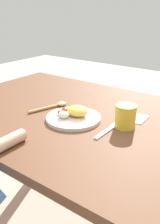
{
  "coord_description": "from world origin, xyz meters",
  "views": [
    {
      "loc": [
        0.7,
        -0.84,
        1.18
      ],
      "look_at": [
        0.1,
        -0.02,
        0.75
      ],
      "focal_mm": 40.16,
      "sensor_mm": 36.0,
      "label": 1
    }
  ],
  "objects_px": {
    "plate": "(74,116)",
    "fork": "(109,130)",
    "spoon": "(54,106)",
    "drinking_cup": "(126,116)"
  },
  "relations": [
    {
      "from": "fork",
      "to": "drinking_cup",
      "type": "xyz_separation_m",
      "value": [
        0.04,
        0.07,
        0.04
      ]
    },
    {
      "from": "drinking_cup",
      "to": "spoon",
      "type": "bearing_deg",
      "value": -177.65
    },
    {
      "from": "fork",
      "to": "spoon",
      "type": "xyz_separation_m",
      "value": [
        -0.34,
        0.05,
        0.0
      ]
    },
    {
      "from": "fork",
      "to": "spoon",
      "type": "height_order",
      "value": "spoon"
    },
    {
      "from": "plate",
      "to": "fork",
      "type": "bearing_deg",
      "value": -0.04
    },
    {
      "from": "fork",
      "to": "spoon",
      "type": "bearing_deg",
      "value": 81.57
    },
    {
      "from": "plate",
      "to": "spoon",
      "type": "height_order",
      "value": "plate"
    },
    {
      "from": "plate",
      "to": "fork",
      "type": "height_order",
      "value": "plate"
    },
    {
      "from": "plate",
      "to": "spoon",
      "type": "xyz_separation_m",
      "value": [
        -0.16,
        0.05,
        -0.01
      ]
    },
    {
      "from": "plate",
      "to": "spoon",
      "type": "bearing_deg",
      "value": 161.72
    }
  ]
}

